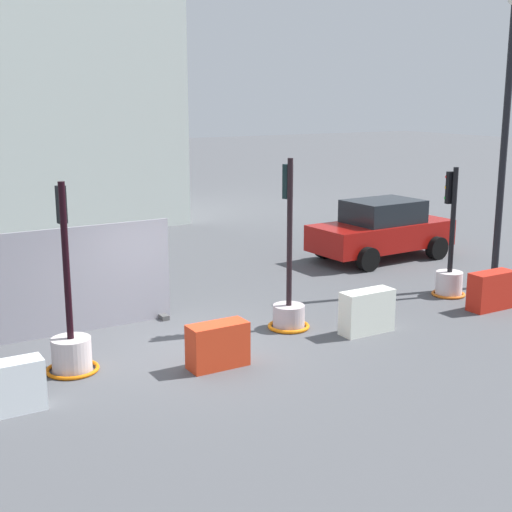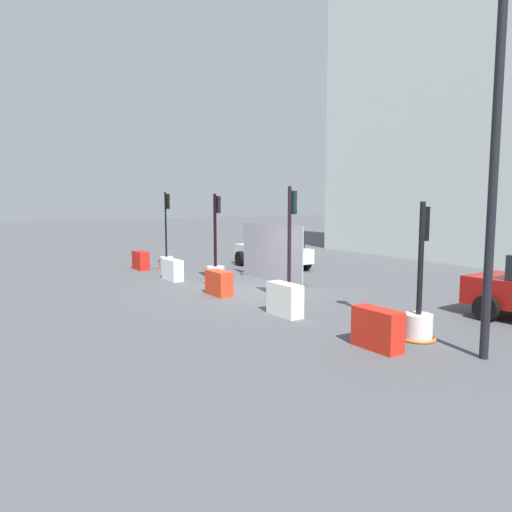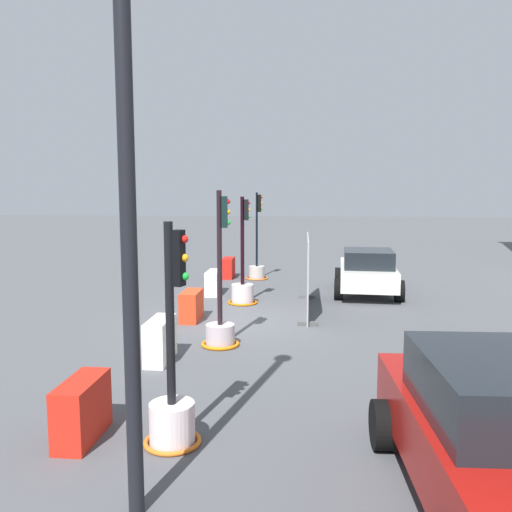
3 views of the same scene
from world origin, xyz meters
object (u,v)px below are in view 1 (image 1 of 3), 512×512
at_px(car_red_compact, 382,230).
at_px(construction_barrier_4, 491,291).
at_px(traffic_light_3, 449,272).
at_px(construction_barrier_1, 4,388).
at_px(traffic_light_2, 289,301).
at_px(street_lamp_post, 506,122).
at_px(construction_barrier_2, 218,345).
at_px(traffic_light_1, 71,343).
at_px(construction_barrier_3, 367,312).

bearing_deg(car_red_compact, construction_barrier_4, -103.08).
xyz_separation_m(traffic_light_3, construction_barrier_1, (-10.42, -1.26, -0.17)).
bearing_deg(traffic_light_2, construction_barrier_4, -14.69).
bearing_deg(street_lamp_post, construction_barrier_2, -171.67).
bearing_deg(traffic_light_1, traffic_light_2, 0.35).
bearing_deg(street_lamp_post, car_red_compact, 95.80).
distance_m(construction_barrier_1, car_red_compact, 12.66).
bearing_deg(construction_barrier_3, traffic_light_2, 138.42).
bearing_deg(traffic_light_2, street_lamp_post, 0.76).
relative_size(traffic_light_1, car_red_compact, 0.76).
bearing_deg(street_lamp_post, traffic_light_3, 179.92).
bearing_deg(construction_barrier_2, car_red_compact, 32.24).
height_order(traffic_light_3, construction_barrier_1, traffic_light_3).
height_order(traffic_light_2, construction_barrier_4, traffic_light_2).
bearing_deg(street_lamp_post, traffic_light_1, -179.41).
bearing_deg(traffic_light_2, traffic_light_3, 1.05).
bearing_deg(traffic_light_2, traffic_light_1, -179.65).
bearing_deg(street_lamp_post, traffic_light_2, -179.24).
relative_size(traffic_light_3, construction_barrier_1, 2.63).
distance_m(traffic_light_2, street_lamp_post, 7.06).
height_order(traffic_light_1, construction_barrier_3, traffic_light_1).
relative_size(traffic_light_2, traffic_light_3, 1.14).
bearing_deg(car_red_compact, traffic_light_3, -107.04).
distance_m(traffic_light_3, street_lamp_post, 3.79).
relative_size(traffic_light_3, construction_barrier_3, 2.71).
relative_size(traffic_light_2, construction_barrier_4, 3.15).
relative_size(traffic_light_1, construction_barrier_1, 2.84).
height_order(construction_barrier_1, car_red_compact, car_red_compact).
xyz_separation_m(traffic_light_1, construction_barrier_1, (-1.34, -1.15, -0.11)).
bearing_deg(traffic_light_1, traffic_light_3, 0.70).
bearing_deg(construction_barrier_2, traffic_light_1, 153.61).
bearing_deg(traffic_light_2, construction_barrier_1, -168.60).
relative_size(construction_barrier_3, car_red_compact, 0.26).
bearing_deg(street_lamp_post, construction_barrier_4, -140.80).
distance_m(traffic_light_3, construction_barrier_4, 1.29).
distance_m(construction_barrier_3, street_lamp_post, 6.24).
distance_m(traffic_light_2, traffic_light_3, 4.60).
distance_m(traffic_light_2, construction_barrier_4, 4.74).
bearing_deg(traffic_light_3, street_lamp_post, -0.08).
bearing_deg(traffic_light_1, construction_barrier_1, -139.50).
relative_size(construction_barrier_2, street_lamp_post, 0.15).
bearing_deg(traffic_light_3, traffic_light_1, -179.30).
relative_size(construction_barrier_4, car_red_compact, 0.25).
xyz_separation_m(traffic_light_2, car_red_compact, (5.77, 3.90, 0.28)).
distance_m(traffic_light_1, traffic_light_2, 4.48).
height_order(traffic_light_1, construction_barrier_2, traffic_light_1).
xyz_separation_m(traffic_light_1, traffic_light_3, (9.08, 0.11, 0.06)).
height_order(traffic_light_2, construction_barrier_1, traffic_light_2).
xyz_separation_m(construction_barrier_2, construction_barrier_4, (6.81, -0.05, 0.03)).
distance_m(traffic_light_1, construction_barrier_2, 2.52).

